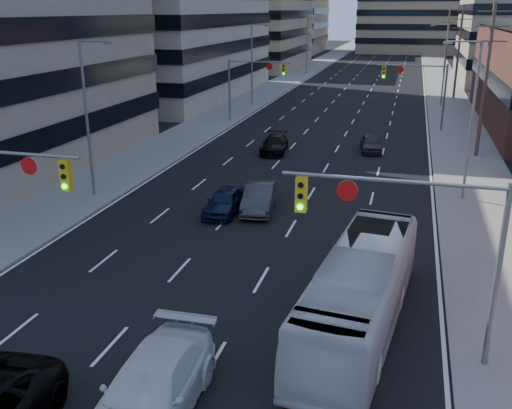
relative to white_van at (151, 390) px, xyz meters
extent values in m
cube|color=black|center=(-1.00, 126.73, -0.82)|extent=(18.00, 300.00, 0.02)
cube|color=slate|center=(-12.50, 126.73, -0.76)|extent=(5.00, 300.00, 0.15)
cube|color=slate|center=(10.50, 126.73, -0.76)|extent=(5.00, 300.00, 0.15)
cube|color=gray|center=(-25.00, 96.73, 7.17)|extent=(20.00, 30.00, 16.00)
cube|color=#ADA089|center=(-29.00, 136.73, 9.17)|extent=(24.00, 24.00, 20.00)
cube|color=gold|center=(-5.10, 4.73, 4.32)|extent=(0.35, 0.28, 1.10)
cylinder|color=black|center=(-5.10, 4.57, 4.67)|extent=(0.18, 0.06, 0.18)
cylinder|color=black|center=(-5.10, 4.57, 4.32)|extent=(0.18, 0.06, 0.18)
cylinder|color=#0CE526|center=(-5.10, 4.57, 3.97)|extent=(0.18, 0.06, 0.18)
cylinder|color=white|center=(-6.50, 4.70, 4.57)|extent=(0.64, 0.06, 0.64)
cylinder|color=slate|center=(9.00, 4.73, 2.17)|extent=(0.18, 0.18, 6.00)
cylinder|color=slate|center=(5.75, 4.73, 4.97)|extent=(6.50, 0.12, 0.12)
cube|color=gold|center=(3.10, 4.73, 4.32)|extent=(0.35, 0.28, 1.10)
cylinder|color=black|center=(3.10, 4.57, 4.67)|extent=(0.18, 0.06, 0.18)
cylinder|color=black|center=(3.10, 4.57, 4.32)|extent=(0.18, 0.06, 0.18)
cylinder|color=#0CE526|center=(3.10, 4.57, 3.97)|extent=(0.18, 0.06, 0.18)
cylinder|color=white|center=(4.50, 4.70, 4.57)|extent=(0.64, 0.06, 0.64)
cylinder|color=slate|center=(-11.00, 41.73, 2.17)|extent=(0.18, 0.18, 6.00)
cylinder|color=slate|center=(-8.00, 41.73, 4.97)|extent=(6.00, 0.12, 0.12)
cube|color=gold|center=(-5.60, 41.73, 4.32)|extent=(0.35, 0.28, 1.10)
cylinder|color=black|center=(-5.60, 41.57, 4.67)|extent=(0.18, 0.06, 0.18)
cylinder|color=black|center=(-5.60, 41.57, 4.32)|extent=(0.18, 0.06, 0.18)
cylinder|color=#0CE526|center=(-5.60, 41.57, 3.97)|extent=(0.18, 0.06, 0.18)
cylinder|color=white|center=(-7.00, 41.70, 4.57)|extent=(0.64, 0.06, 0.64)
cylinder|color=slate|center=(9.00, 41.73, 2.17)|extent=(0.18, 0.18, 6.00)
cylinder|color=slate|center=(6.00, 41.73, 4.97)|extent=(6.00, 0.12, 0.12)
cube|color=gold|center=(3.60, 41.73, 4.32)|extent=(0.35, 0.28, 1.10)
cylinder|color=black|center=(3.60, 41.57, 4.67)|extent=(0.18, 0.06, 0.18)
cylinder|color=black|center=(3.60, 41.57, 4.32)|extent=(0.18, 0.06, 0.18)
cylinder|color=#0CE526|center=(3.60, 41.57, 3.97)|extent=(0.18, 0.06, 0.18)
cylinder|color=white|center=(5.00, 41.70, 4.57)|extent=(0.64, 0.06, 0.64)
cylinder|color=#4C3D2D|center=(11.20, 32.73, 4.67)|extent=(0.28, 0.28, 11.00)
cube|color=#4C3D2D|center=(11.20, 32.73, 9.57)|extent=(2.20, 0.10, 0.10)
cube|color=#4C3D2D|center=(11.20, 32.73, 8.57)|extent=(2.20, 0.10, 0.10)
cube|color=#4C3D2D|center=(11.20, 32.73, 7.57)|extent=(2.20, 0.10, 0.10)
cylinder|color=#4C3D2D|center=(11.20, 62.73, 4.67)|extent=(0.28, 0.28, 11.00)
cube|color=#4C3D2D|center=(11.20, 62.73, 9.57)|extent=(2.20, 0.10, 0.10)
cube|color=#4C3D2D|center=(11.20, 62.73, 8.57)|extent=(2.20, 0.10, 0.10)
cube|color=#4C3D2D|center=(11.20, 62.73, 7.57)|extent=(2.20, 0.10, 0.10)
cylinder|color=#4C3D2D|center=(11.20, 92.73, 4.67)|extent=(0.28, 0.28, 11.00)
cube|color=#4C3D2D|center=(11.20, 92.73, 9.57)|extent=(2.20, 0.10, 0.10)
cube|color=#4C3D2D|center=(11.20, 92.73, 8.57)|extent=(2.20, 0.10, 0.10)
cube|color=#4C3D2D|center=(11.20, 92.73, 7.57)|extent=(2.20, 0.10, 0.10)
cylinder|color=slate|center=(-11.50, 16.73, 3.67)|extent=(0.16, 0.16, 9.00)
cylinder|color=slate|center=(-10.60, 16.73, 8.07)|extent=(1.80, 0.10, 0.10)
cube|color=slate|center=(-9.80, 16.73, 7.99)|extent=(0.50, 0.22, 0.14)
cylinder|color=slate|center=(-11.50, 51.73, 3.67)|extent=(0.16, 0.16, 9.00)
cylinder|color=slate|center=(-10.60, 51.73, 8.07)|extent=(1.80, 0.10, 0.10)
cube|color=slate|center=(-9.80, 51.73, 7.99)|extent=(0.50, 0.22, 0.14)
cylinder|color=slate|center=(-11.50, 86.73, 3.67)|extent=(0.16, 0.16, 9.00)
cylinder|color=slate|center=(-10.60, 86.73, 8.07)|extent=(1.80, 0.10, 0.10)
cube|color=slate|center=(-9.80, 86.73, 7.99)|extent=(0.50, 0.22, 0.14)
cylinder|color=slate|center=(9.50, 21.73, 3.67)|extent=(0.16, 0.16, 9.00)
cylinder|color=slate|center=(8.60, 21.73, 8.07)|extent=(1.80, 0.10, 0.10)
cube|color=slate|center=(7.80, 21.73, 7.99)|extent=(0.50, 0.22, 0.14)
cylinder|color=slate|center=(9.50, 56.73, 3.67)|extent=(0.16, 0.16, 9.00)
cylinder|color=slate|center=(8.60, 56.73, 8.07)|extent=(1.80, 0.10, 0.10)
cube|color=slate|center=(7.80, 56.73, 7.99)|extent=(0.50, 0.22, 0.14)
imported|color=silver|center=(0.00, 0.00, 0.00)|extent=(2.46, 5.80, 1.67)
imported|color=silver|center=(5.00, 5.93, 0.63)|extent=(3.62, 10.70, 2.92)
imported|color=black|center=(-3.16, 16.06, -0.15)|extent=(1.63, 4.01, 1.37)
imported|color=#313134|center=(-1.47, 17.00, -0.10)|extent=(2.16, 4.64, 1.47)
imported|color=black|center=(-3.76, 30.28, -0.18)|extent=(2.28, 4.68, 1.31)
imported|color=#2D2D2F|center=(3.44, 32.56, -0.17)|extent=(2.05, 4.04, 1.32)
camera|label=1|loc=(6.09, -11.72, 9.73)|focal=40.00mm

